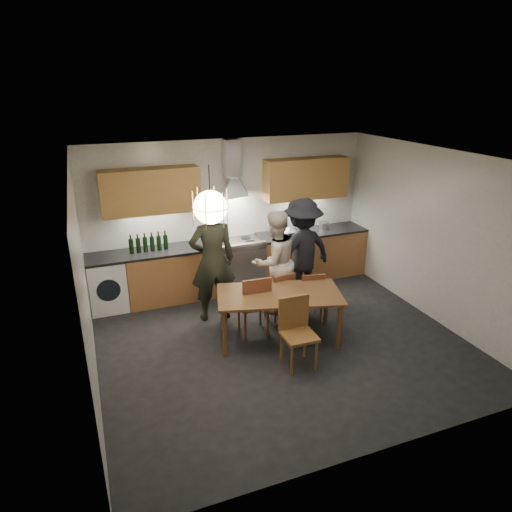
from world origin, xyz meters
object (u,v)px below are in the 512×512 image
object	(u,v)px
dining_table	(279,299)
person_left	(213,261)
mixing_bowl	(286,233)
stock_pot	(324,226)
chair_front	(297,327)
wine_bottles	(149,242)
person_mid	(274,262)
person_right	(301,251)
chair_back_left	(255,302)

from	to	relation	value
dining_table	person_left	xyz separation A→B (m)	(-0.68, 0.95, 0.32)
mixing_bowl	stock_pot	bearing A→B (deg)	3.43
dining_table	chair_front	distance (m)	0.63
chair_front	stock_pot	distance (m)	3.11
dining_table	person_left	bearing A→B (deg)	140.68
dining_table	chair_front	size ratio (longest dim) A/B	2.04
dining_table	wine_bottles	size ratio (longest dim) A/B	3.02
dining_table	person_mid	size ratio (longest dim) A/B	1.14
dining_table	wine_bottles	xyz separation A→B (m)	(-1.48, 1.88, 0.41)
dining_table	person_right	world-z (taller)	person_right
person_left	person_right	world-z (taller)	person_left
dining_table	chair_back_left	world-z (taller)	chair_back_left
person_mid	mixing_bowl	world-z (taller)	person_mid
chair_back_left	stock_pot	xyz separation A→B (m)	(2.02, 1.66, 0.43)
dining_table	person_right	distance (m)	1.35
chair_front	person_mid	bearing A→B (deg)	78.95
chair_back_left	chair_front	distance (m)	0.89
chair_back_left	person_mid	distance (m)	0.91
mixing_bowl	wine_bottles	world-z (taller)	wine_bottles
person_left	chair_back_left	bearing A→B (deg)	121.77
chair_back_left	mixing_bowl	size ratio (longest dim) A/B	2.82
person_mid	mixing_bowl	distance (m)	1.17
person_right	stock_pot	bearing A→B (deg)	-147.50
mixing_bowl	dining_table	bearing A→B (deg)	-117.01
chair_back_left	wine_bottles	size ratio (longest dim) A/B	1.49
chair_back_left	person_left	distance (m)	0.93
person_mid	person_right	distance (m)	0.56
person_mid	mixing_bowl	xyz separation A→B (m)	(0.64, 0.98, 0.11)
person_mid	wine_bottles	bearing A→B (deg)	-43.87
mixing_bowl	stock_pot	world-z (taller)	stock_pot
chair_front	wine_bottles	distance (m)	2.94
chair_front	stock_pot	bearing A→B (deg)	56.19
person_right	mixing_bowl	size ratio (longest dim) A/B	5.35
chair_front	wine_bottles	world-z (taller)	wine_bottles
person_left	stock_pot	distance (m)	2.61
person_right	wine_bottles	xyz separation A→B (m)	(-2.33, 0.86, 0.17)
chair_front	mixing_bowl	bearing A→B (deg)	69.88
chair_back_left	wine_bottles	xyz separation A→B (m)	(-1.21, 1.65, 0.52)
wine_bottles	person_mid	bearing A→B (deg)	-29.41
mixing_bowl	wine_bottles	size ratio (longest dim) A/B	0.53
stock_pot	wine_bottles	world-z (taller)	wine_bottles
chair_front	person_mid	world-z (taller)	person_mid
chair_front	wine_bottles	size ratio (longest dim) A/B	1.48
chair_back_left	mixing_bowl	bearing A→B (deg)	-123.93
person_mid	stock_pot	size ratio (longest dim) A/B	9.04
chair_back_left	mixing_bowl	world-z (taller)	mixing_bowl
dining_table	person_left	distance (m)	1.21
person_left	person_right	size ratio (longest dim) A/B	1.09
chair_front	stock_pot	size ratio (longest dim) A/B	5.04
dining_table	chair_back_left	size ratio (longest dim) A/B	2.02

